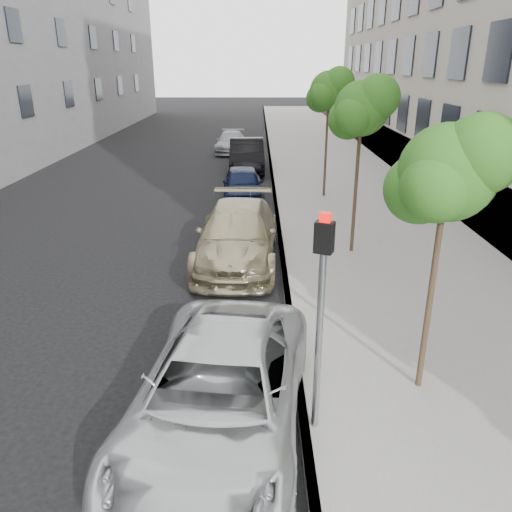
{
  "coord_description": "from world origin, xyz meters",
  "views": [
    {
      "loc": [
        0.46,
        -5.63,
        5.25
      ],
      "look_at": [
        0.43,
        4.04,
        1.5
      ],
      "focal_mm": 35.0,
      "sensor_mm": 36.0,
      "label": 1
    }
  ],
  "objects_px": {
    "tree_mid": "(363,108)",
    "sedan_black": "(247,155)",
    "suv": "(237,235)",
    "signal_pole": "(321,302)",
    "sedan_blue": "(243,184)",
    "tree_far": "(330,90)",
    "tree_near": "(450,172)",
    "sedan_rear": "(231,142)",
    "minivan": "(219,394)"
  },
  "relations": [
    {
      "from": "tree_near",
      "to": "tree_far",
      "type": "relative_size",
      "value": 0.9
    },
    {
      "from": "tree_far",
      "to": "minivan",
      "type": "bearing_deg",
      "value": -103.31
    },
    {
      "from": "tree_near",
      "to": "sedan_black",
      "type": "bearing_deg",
      "value": 100.08
    },
    {
      "from": "minivan",
      "to": "suv",
      "type": "xyz_separation_m",
      "value": [
        0.0,
        7.12,
        0.05
      ]
    },
    {
      "from": "suv",
      "to": "sedan_black",
      "type": "xyz_separation_m",
      "value": [
        0.0,
        12.66,
        0.03
      ]
    },
    {
      "from": "sedan_black",
      "to": "sedan_rear",
      "type": "relative_size",
      "value": 1.14
    },
    {
      "from": "tree_mid",
      "to": "sedan_black",
      "type": "bearing_deg",
      "value": 105.24
    },
    {
      "from": "sedan_blue",
      "to": "sedan_black",
      "type": "height_order",
      "value": "sedan_black"
    },
    {
      "from": "signal_pole",
      "to": "minivan",
      "type": "bearing_deg",
      "value": -155.13
    },
    {
      "from": "tree_far",
      "to": "suv",
      "type": "bearing_deg",
      "value": -115.6
    },
    {
      "from": "suv",
      "to": "sedan_rear",
      "type": "relative_size",
      "value": 1.25
    },
    {
      "from": "tree_near",
      "to": "sedan_rear",
      "type": "distance_m",
      "value": 25.11
    },
    {
      "from": "signal_pole",
      "to": "minivan",
      "type": "distance_m",
      "value": 2.06
    },
    {
      "from": "tree_near",
      "to": "sedan_blue",
      "type": "relative_size",
      "value": 1.15
    },
    {
      "from": "tree_mid",
      "to": "sedan_black",
      "type": "relative_size",
      "value": 0.99
    },
    {
      "from": "tree_near",
      "to": "tree_mid",
      "type": "distance_m",
      "value": 6.51
    },
    {
      "from": "tree_mid",
      "to": "signal_pole",
      "type": "xyz_separation_m",
      "value": [
        -1.9,
        -7.53,
        -1.92
      ]
    },
    {
      "from": "tree_mid",
      "to": "suv",
      "type": "height_order",
      "value": "tree_mid"
    },
    {
      "from": "sedan_rear",
      "to": "minivan",
      "type": "bearing_deg",
      "value": -85.61
    },
    {
      "from": "tree_mid",
      "to": "tree_far",
      "type": "relative_size",
      "value": 0.97
    },
    {
      "from": "tree_mid",
      "to": "suv",
      "type": "relative_size",
      "value": 0.91
    },
    {
      "from": "minivan",
      "to": "sedan_rear",
      "type": "relative_size",
      "value": 1.23
    },
    {
      "from": "tree_near",
      "to": "sedan_rear",
      "type": "relative_size",
      "value": 1.05
    },
    {
      "from": "sedan_rear",
      "to": "sedan_black",
      "type": "bearing_deg",
      "value": -77.31
    },
    {
      "from": "minivan",
      "to": "tree_near",
      "type": "bearing_deg",
      "value": 24.87
    },
    {
      "from": "signal_pole",
      "to": "minivan",
      "type": "xyz_separation_m",
      "value": [
        -1.43,
        -0.03,
        -1.48
      ]
    },
    {
      "from": "tree_near",
      "to": "sedan_rear",
      "type": "bearing_deg",
      "value": 100.25
    },
    {
      "from": "sedan_blue",
      "to": "tree_near",
      "type": "bearing_deg",
      "value": -78.46
    },
    {
      "from": "tree_mid",
      "to": "signal_pole",
      "type": "bearing_deg",
      "value": -104.18
    },
    {
      "from": "sedan_black",
      "to": "suv",
      "type": "bearing_deg",
      "value": -91.79
    },
    {
      "from": "tree_far",
      "to": "tree_near",
      "type": "bearing_deg",
      "value": -90.0
    },
    {
      "from": "suv",
      "to": "sedan_blue",
      "type": "distance_m",
      "value": 6.72
    },
    {
      "from": "minivan",
      "to": "suv",
      "type": "distance_m",
      "value": 7.12
    },
    {
      "from": "signal_pole",
      "to": "sedan_blue",
      "type": "height_order",
      "value": "signal_pole"
    },
    {
      "from": "tree_mid",
      "to": "sedan_rear",
      "type": "distance_m",
      "value": 18.88
    },
    {
      "from": "signal_pole",
      "to": "suv",
      "type": "relative_size",
      "value": 0.62
    },
    {
      "from": "sedan_blue",
      "to": "tree_far",
      "type": "bearing_deg",
      "value": 0.69
    },
    {
      "from": "sedan_black",
      "to": "sedan_rear",
      "type": "height_order",
      "value": "sedan_black"
    },
    {
      "from": "minivan",
      "to": "sedan_black",
      "type": "distance_m",
      "value": 19.78
    },
    {
      "from": "tree_near",
      "to": "tree_mid",
      "type": "relative_size",
      "value": 0.93
    },
    {
      "from": "minivan",
      "to": "sedan_rear",
      "type": "distance_m",
      "value": 25.6
    },
    {
      "from": "minivan",
      "to": "sedan_blue",
      "type": "relative_size",
      "value": 1.34
    },
    {
      "from": "tree_mid",
      "to": "suv",
      "type": "xyz_separation_m",
      "value": [
        -3.33,
        -0.45,
        -3.35
      ]
    },
    {
      "from": "tree_mid",
      "to": "sedan_blue",
      "type": "xyz_separation_m",
      "value": [
        -3.36,
        6.27,
        -3.46
      ]
    },
    {
      "from": "sedan_blue",
      "to": "sedan_rear",
      "type": "bearing_deg",
      "value": 91.98
    },
    {
      "from": "suv",
      "to": "tree_near",
      "type": "bearing_deg",
      "value": -59.07
    },
    {
      "from": "tree_mid",
      "to": "sedan_blue",
      "type": "distance_m",
      "value": 7.91
    },
    {
      "from": "tree_near",
      "to": "tree_mid",
      "type": "height_order",
      "value": "tree_mid"
    },
    {
      "from": "suv",
      "to": "tree_mid",
      "type": "bearing_deg",
      "value": 9.76
    },
    {
      "from": "sedan_blue",
      "to": "sedan_rear",
      "type": "distance_m",
      "value": 11.8
    }
  ]
}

